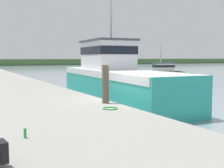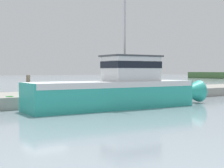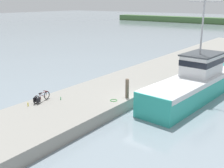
# 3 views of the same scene
# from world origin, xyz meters

# --- Properties ---
(ground_plane) EXTENTS (320.00, 320.00, 0.00)m
(ground_plane) POSITION_xyz_m (0.00, 0.00, 0.00)
(ground_plane) COLOR #84939E
(dock_pier) EXTENTS (5.78, 80.00, 0.84)m
(dock_pier) POSITION_xyz_m (-3.72, 0.00, 0.42)
(dock_pier) COLOR gray
(dock_pier) RESTS_ON ground_plane
(far_shoreline) EXTENTS (180.00, 5.00, 2.07)m
(far_shoreline) POSITION_xyz_m (30.00, 84.42, 1.04)
(far_shoreline) COLOR #426638
(far_shoreline) RESTS_ON ground_plane
(fishing_boat_main) EXTENTS (3.80, 14.33, 9.11)m
(fishing_boat_main) POSITION_xyz_m (2.00, 4.91, 1.37)
(fishing_boat_main) COLOR teal
(fishing_boat_main) RESTS_ON ground_plane
(boat_orange_near) EXTENTS (7.68, 3.92, 4.21)m
(boat_orange_near) POSITION_xyz_m (14.78, 16.76, 0.76)
(boat_orange_near) COLOR #337F47
(boat_orange_near) RESTS_ON ground_plane
(mooring_post) EXTENTS (0.27, 0.27, 1.44)m
(mooring_post) POSITION_xyz_m (-1.23, -0.57, 1.56)
(mooring_post) COLOR brown
(mooring_post) RESTS_ON dock_pier
(hose_coil) EXTENTS (0.52, 0.52, 0.04)m
(hose_coil) POSITION_xyz_m (-1.63, -1.71, 0.86)
(hose_coil) COLOR green
(hose_coil) RESTS_ON dock_pier
(water_bottle_by_bike) EXTENTS (0.06, 0.06, 0.21)m
(water_bottle_by_bike) POSITION_xyz_m (-4.83, -3.88, 0.94)
(water_bottle_by_bike) COLOR green
(water_bottle_by_bike) RESTS_ON dock_pier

